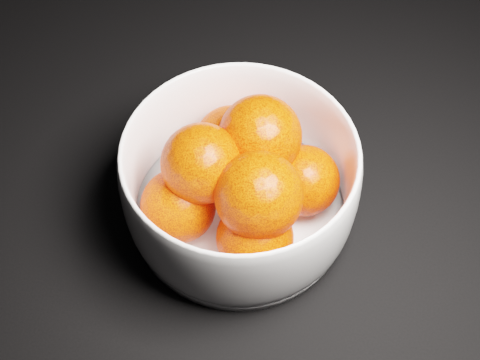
# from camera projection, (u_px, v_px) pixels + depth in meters

# --- Properties ---
(bowl) EXTENTS (0.22, 0.22, 0.10)m
(bowl) POSITION_uv_depth(u_px,v_px,m) (240.00, 183.00, 0.61)
(bowl) COLOR white
(bowl) RESTS_ON ground
(orange_pile) EXTENTS (0.18, 0.17, 0.11)m
(orange_pile) POSITION_uv_depth(u_px,v_px,m) (241.00, 177.00, 0.60)
(orange_pile) COLOR #FF3505
(orange_pile) RESTS_ON bowl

